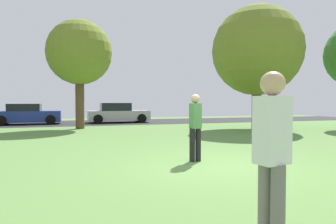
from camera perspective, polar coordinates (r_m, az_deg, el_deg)
ground_plane at (r=7.24m, az=9.09°, el=-10.01°), size 44.00×44.00×0.00m
road_strip at (r=22.59m, az=-9.54°, el=-1.92°), size 44.00×6.40×0.01m
birch_tree_lone at (r=17.58m, az=16.65°, el=11.13°), size 4.97×4.97×6.84m
oak_tree_right at (r=17.65m, az=-16.59°, el=10.75°), size 3.60×3.60×6.08m
person_thrower at (r=3.11m, az=19.24°, el=-7.24°), size 0.36×0.30×1.79m
person_bystander at (r=7.51m, az=5.24°, el=-2.37°), size 0.30×0.32×1.69m
frisbee_disc at (r=11.40m, az=18.76°, el=-5.66°), size 0.27×0.27×0.03m
parked_car_blue at (r=22.27m, az=-25.28°, el=-0.48°), size 4.19×1.95×1.39m
parked_car_silver at (r=22.18m, az=-9.58°, el=-0.30°), size 4.40×2.12×1.44m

